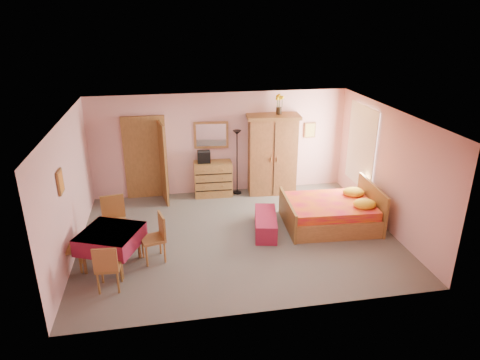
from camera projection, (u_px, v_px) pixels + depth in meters
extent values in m
plane|color=#68635C|center=(238.00, 236.00, 9.08)|extent=(6.50, 6.50, 0.00)
plane|color=brown|center=(238.00, 115.00, 8.12)|extent=(6.50, 6.50, 0.00)
cube|color=#E1A4A3|center=(221.00, 144.00, 10.89)|extent=(6.50, 0.10, 2.60)
cube|color=#E1A4A3|center=(267.00, 240.00, 6.31)|extent=(6.50, 0.10, 2.60)
cube|color=#E1A4A3|center=(68.00, 190.00, 8.06)|extent=(0.10, 5.00, 2.60)
cube|color=#E1A4A3|center=(387.00, 169.00, 9.14)|extent=(0.10, 5.00, 2.60)
cube|color=#9E6B35|center=(146.00, 158.00, 10.65)|extent=(1.06, 0.12, 2.15)
cube|color=white|center=(362.00, 146.00, 10.17)|extent=(0.08, 1.40, 1.95)
cube|color=orange|center=(60.00, 182.00, 7.37)|extent=(0.04, 0.32, 0.42)
cube|color=#D8BF59|center=(310.00, 130.00, 11.16)|extent=(0.30, 0.04, 0.40)
cube|color=#9E6D35|center=(213.00, 179.00, 10.93)|extent=(0.97, 0.51, 0.90)
cube|color=silver|center=(211.00, 135.00, 10.72)|extent=(0.87, 0.12, 0.68)
cube|color=black|center=(204.00, 157.00, 10.70)|extent=(0.32, 0.24, 0.30)
cube|color=black|center=(237.00, 163.00, 10.90)|extent=(0.23, 0.23, 1.69)
cube|color=#925B31|center=(272.00, 155.00, 10.90)|extent=(1.37, 0.79, 2.06)
cube|color=yellow|center=(279.00, 104.00, 10.49)|extent=(0.21, 0.21, 0.50)
cube|color=red|center=(330.00, 206.00, 9.39)|extent=(2.08, 1.68, 0.92)
cube|color=maroon|center=(266.00, 224.00, 9.17)|extent=(0.68, 1.26, 0.40)
cube|color=maroon|center=(112.00, 248.00, 7.89)|extent=(1.30, 1.30, 0.73)
cube|color=olive|center=(108.00, 266.00, 7.21)|extent=(0.42, 0.42, 0.88)
cube|color=#A67038|center=(115.00, 223.00, 8.54)|extent=(0.53, 0.53, 1.02)
cube|color=#A67838|center=(69.00, 248.00, 7.72)|extent=(0.48, 0.48, 0.93)
cube|color=#AC733A|center=(153.00, 238.00, 8.03)|extent=(0.51, 0.51, 0.93)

